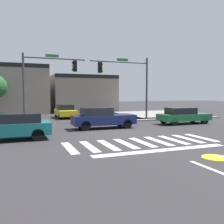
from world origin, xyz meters
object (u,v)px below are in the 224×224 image
Objects in this scene: car_teal at (10,126)px; car_navy at (102,118)px; car_yellow at (65,111)px; traffic_signal_northwest at (47,75)px; traffic_signal_northeast at (127,77)px; car_green at (183,115)px.

car_navy is (6.32, 2.57, 0.02)m from car_teal.
car_teal is 12.73m from car_yellow.
traffic_signal_northwest is at bearing -26.61° from car_yellow.
car_yellow is at bearing -114.12° from car_teal.
traffic_signal_northeast is 7.88m from car_yellow.
car_teal is at bearing 32.85° from traffic_signal_northeast.
traffic_signal_northwest reaches higher than car_green.
traffic_signal_northwest is at bearing 128.76° from car_navy.
traffic_signal_northeast is at bearing 46.04° from car_navy.
car_yellow is at bearing 133.83° from car_green.
car_yellow is (-4.96, 5.06, -3.45)m from traffic_signal_northeast.
car_teal is 1.04× the size of car_green.
traffic_signal_northeast is at bearing -147.15° from car_teal.
car_navy reaches higher than car_yellow.
car_navy is at bearing -178.67° from car_green.
car_teal is 1.14× the size of car_yellow.
car_teal reaches higher than car_green.
car_green is 0.96× the size of car_navy.
traffic_signal_northwest is at bearing -2.65° from traffic_signal_northeast.
car_green is 12.31m from car_yellow.
car_green is at bearing 132.96° from traffic_signal_northeast.
traffic_signal_northwest is 1.44× the size of car_yellow.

